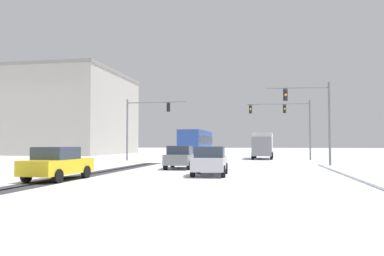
{
  "coord_description": "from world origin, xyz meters",
  "views": [
    {
      "loc": [
        4.5,
        -5.68,
        1.79
      ],
      "look_at": [
        0.0,
        18.7,
        2.8
      ],
      "focal_mm": 35.56,
      "sensor_mm": 36.0,
      "label": 1
    }
  ],
  "objects_px": {
    "traffic_signal_near_right": "(313,110)",
    "car_silver_second": "(210,161)",
    "bus_oncoming": "(196,142)",
    "traffic_signal_far_left": "(144,118)",
    "box_truck_delivery": "(263,145)",
    "car_yellow_cab_third": "(57,163)",
    "traffic_signal_far_right": "(288,117)",
    "car_grey_lead": "(180,157)",
    "office_building_far_left_block": "(54,114)"
  },
  "relations": [
    {
      "from": "traffic_signal_far_right",
      "to": "office_building_far_left_block",
      "type": "height_order",
      "value": "office_building_far_left_block"
    },
    {
      "from": "traffic_signal_near_right",
      "to": "car_silver_second",
      "type": "height_order",
      "value": "traffic_signal_near_right"
    },
    {
      "from": "traffic_signal_near_right",
      "to": "bus_oncoming",
      "type": "xyz_separation_m",
      "value": [
        -11.99,
        16.89,
        -2.35
      ]
    },
    {
      "from": "bus_oncoming",
      "to": "traffic_signal_near_right",
      "type": "bearing_deg",
      "value": -54.61
    },
    {
      "from": "car_silver_second",
      "to": "traffic_signal_far_right",
      "type": "bearing_deg",
      "value": 75.16
    },
    {
      "from": "car_yellow_cab_third",
      "to": "office_building_far_left_block",
      "type": "xyz_separation_m",
      "value": [
        -25.49,
        42.92,
        6.07
      ]
    },
    {
      "from": "office_building_far_left_block",
      "to": "car_silver_second",
      "type": "bearing_deg",
      "value": -50.14
    },
    {
      "from": "traffic_signal_far_left",
      "to": "bus_oncoming",
      "type": "height_order",
      "value": "traffic_signal_far_left"
    },
    {
      "from": "traffic_signal_far_left",
      "to": "car_silver_second",
      "type": "xyz_separation_m",
      "value": [
        9.39,
        -17.22,
        -3.64
      ]
    },
    {
      "from": "car_silver_second",
      "to": "box_truck_delivery",
      "type": "xyz_separation_m",
      "value": [
        2.96,
        23.96,
        0.82
      ]
    },
    {
      "from": "traffic_signal_near_right",
      "to": "box_truck_delivery",
      "type": "relative_size",
      "value": 0.87
    },
    {
      "from": "traffic_signal_near_right",
      "to": "car_silver_second",
      "type": "bearing_deg",
      "value": -126.17
    },
    {
      "from": "car_silver_second",
      "to": "car_yellow_cab_third",
      "type": "height_order",
      "value": "same"
    },
    {
      "from": "traffic_signal_far_left",
      "to": "car_yellow_cab_third",
      "type": "height_order",
      "value": "traffic_signal_far_left"
    },
    {
      "from": "traffic_signal_far_right",
      "to": "box_truck_delivery",
      "type": "relative_size",
      "value": 0.9
    },
    {
      "from": "traffic_signal_near_right",
      "to": "car_grey_lead",
      "type": "xyz_separation_m",
      "value": [
        -9.57,
        -3.91,
        -3.53
      ]
    },
    {
      "from": "car_silver_second",
      "to": "box_truck_delivery",
      "type": "relative_size",
      "value": 0.56
    },
    {
      "from": "car_grey_lead",
      "to": "traffic_signal_far_left",
      "type": "bearing_deg",
      "value": 118.71
    },
    {
      "from": "car_grey_lead",
      "to": "traffic_signal_far_right",
      "type": "bearing_deg",
      "value": 62.0
    },
    {
      "from": "car_silver_second",
      "to": "bus_oncoming",
      "type": "height_order",
      "value": "bus_oncoming"
    },
    {
      "from": "traffic_signal_far_right",
      "to": "car_grey_lead",
      "type": "distance_m",
      "value": 18.46
    },
    {
      "from": "traffic_signal_far_right",
      "to": "office_building_far_left_block",
      "type": "xyz_separation_m",
      "value": [
        -38.05,
        17.62,
        2.21
      ]
    },
    {
      "from": "traffic_signal_far_left",
      "to": "car_grey_lead",
      "type": "distance_m",
      "value": 14.1
    },
    {
      "from": "traffic_signal_near_right",
      "to": "car_yellow_cab_third",
      "type": "distance_m",
      "value": 19.37
    },
    {
      "from": "traffic_signal_near_right",
      "to": "bus_oncoming",
      "type": "relative_size",
      "value": 0.59
    },
    {
      "from": "car_yellow_cab_third",
      "to": "box_truck_delivery",
      "type": "height_order",
      "value": "box_truck_delivery"
    },
    {
      "from": "car_grey_lead",
      "to": "office_building_far_left_block",
      "type": "bearing_deg",
      "value": 131.39
    },
    {
      "from": "car_silver_second",
      "to": "office_building_far_left_block",
      "type": "relative_size",
      "value": 0.18
    },
    {
      "from": "traffic_signal_far_right",
      "to": "car_yellow_cab_third",
      "type": "bearing_deg",
      "value": -116.4
    },
    {
      "from": "car_yellow_cab_third",
      "to": "bus_oncoming",
      "type": "distance_m",
      "value": 30.23
    },
    {
      "from": "car_grey_lead",
      "to": "bus_oncoming",
      "type": "height_order",
      "value": "bus_oncoming"
    },
    {
      "from": "car_yellow_cab_third",
      "to": "bus_oncoming",
      "type": "xyz_separation_m",
      "value": [
        1.66,
        30.16,
        1.18
      ]
    },
    {
      "from": "box_truck_delivery",
      "to": "office_building_far_left_block",
      "type": "xyz_separation_m",
      "value": [
        -35.38,
        14.87,
        5.25
      ]
    },
    {
      "from": "traffic_signal_far_right",
      "to": "car_silver_second",
      "type": "height_order",
      "value": "traffic_signal_far_right"
    },
    {
      "from": "traffic_signal_far_left",
      "to": "car_silver_second",
      "type": "distance_m",
      "value": 19.95
    },
    {
      "from": "traffic_signal_far_right",
      "to": "office_building_far_left_block",
      "type": "relative_size",
      "value": 0.28
    },
    {
      "from": "car_yellow_cab_third",
      "to": "office_building_far_left_block",
      "type": "distance_m",
      "value": 50.29
    },
    {
      "from": "traffic_signal_far_left",
      "to": "traffic_signal_far_right",
      "type": "bearing_deg",
      "value": 14.9
    },
    {
      "from": "traffic_signal_far_left",
      "to": "box_truck_delivery",
      "type": "height_order",
      "value": "traffic_signal_far_left"
    },
    {
      "from": "traffic_signal_near_right",
      "to": "car_yellow_cab_third",
      "type": "bearing_deg",
      "value": -135.81
    },
    {
      "from": "car_silver_second",
      "to": "bus_oncoming",
      "type": "xyz_separation_m",
      "value": [
        -5.27,
        26.08,
        1.18
      ]
    },
    {
      "from": "car_grey_lead",
      "to": "bus_oncoming",
      "type": "xyz_separation_m",
      "value": [
        -2.42,
        20.8,
        1.18
      ]
    },
    {
      "from": "traffic_signal_near_right",
      "to": "box_truck_delivery",
      "type": "bearing_deg",
      "value": 104.29
    },
    {
      "from": "traffic_signal_far_left",
      "to": "car_silver_second",
      "type": "relative_size",
      "value": 1.58
    },
    {
      "from": "traffic_signal_far_left",
      "to": "traffic_signal_near_right",
      "type": "bearing_deg",
      "value": -26.5
    },
    {
      "from": "car_grey_lead",
      "to": "office_building_far_left_block",
      "type": "height_order",
      "value": "office_building_far_left_block"
    },
    {
      "from": "car_grey_lead",
      "to": "car_silver_second",
      "type": "distance_m",
      "value": 6.0
    },
    {
      "from": "car_yellow_cab_third",
      "to": "car_silver_second",
      "type": "bearing_deg",
      "value": 30.48
    },
    {
      "from": "traffic_signal_far_right",
      "to": "car_yellow_cab_third",
      "type": "xyz_separation_m",
      "value": [
        -12.56,
        -25.3,
        -3.86
      ]
    },
    {
      "from": "traffic_signal_far_left",
      "to": "car_grey_lead",
      "type": "xyz_separation_m",
      "value": [
        6.54,
        -11.94,
        -3.64
      ]
    }
  ]
}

